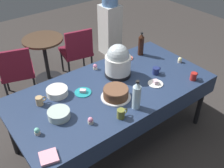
{
  "coord_description": "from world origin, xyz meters",
  "views": [
    {
      "loc": [
        -1.36,
        -1.78,
        2.41
      ],
      "look_at": [
        0.0,
        0.0,
        0.8
      ],
      "focal_mm": 41.75,
      "sensor_mm": 36.0,
      "label": 1
    }
  ],
  "objects_px": {
    "cupcake_mint": "(37,131)",
    "water_cooler": "(110,22)",
    "ceramic_snack_bowl": "(57,92)",
    "glass_salad_bowl": "(59,114)",
    "dessert_plate_teal": "(83,92)",
    "coffee_mug_tan": "(40,101)",
    "slow_cooker": "(118,61)",
    "cupcake_cocoa": "(95,67)",
    "round_cafe_table": "(45,52)",
    "soda_bottle_cola": "(141,44)",
    "frosted_layer_cake": "(116,93)",
    "coffee_mug_olive": "(121,113)",
    "coffee_mug_navy": "(156,71)",
    "potluck_table": "(112,92)",
    "soda_bottle_water": "(137,96)",
    "dessert_plate_coral": "(127,57)",
    "dessert_plate_white": "(155,83)",
    "cupcake_rose": "(91,121)",
    "maroon_chair_right": "(77,50)",
    "coffee_mug_red": "(194,76)",
    "maroon_chair_left": "(17,70)"
  },
  "relations": [
    {
      "from": "frosted_layer_cake",
      "to": "soda_bottle_water",
      "type": "relative_size",
      "value": 0.98
    },
    {
      "from": "potluck_table",
      "to": "cupcake_cocoa",
      "type": "bearing_deg",
      "value": 80.65
    },
    {
      "from": "dessert_plate_teal",
      "to": "cupcake_rose",
      "type": "relative_size",
      "value": 2.62
    },
    {
      "from": "ceramic_snack_bowl",
      "to": "coffee_mug_tan",
      "type": "relative_size",
      "value": 2.0
    },
    {
      "from": "soda_bottle_water",
      "to": "coffee_mug_navy",
      "type": "relative_size",
      "value": 2.68
    },
    {
      "from": "glass_salad_bowl",
      "to": "soda_bottle_cola",
      "type": "relative_size",
      "value": 0.68
    },
    {
      "from": "frosted_layer_cake",
      "to": "coffee_mug_tan",
      "type": "distance_m",
      "value": 0.75
    },
    {
      "from": "cupcake_mint",
      "to": "soda_bottle_cola",
      "type": "height_order",
      "value": "soda_bottle_cola"
    },
    {
      "from": "dessert_plate_white",
      "to": "cupcake_rose",
      "type": "distance_m",
      "value": 0.9
    },
    {
      "from": "ceramic_snack_bowl",
      "to": "glass_salad_bowl",
      "type": "bearing_deg",
      "value": -115.14
    },
    {
      "from": "potluck_table",
      "to": "coffee_mug_olive",
      "type": "height_order",
      "value": "coffee_mug_olive"
    },
    {
      "from": "coffee_mug_navy",
      "to": "frosted_layer_cake",
      "type": "bearing_deg",
      "value": -174.18
    },
    {
      "from": "cupcake_mint",
      "to": "water_cooler",
      "type": "bearing_deg",
      "value": 40.57
    },
    {
      "from": "round_cafe_table",
      "to": "maroon_chair_right",
      "type": "bearing_deg",
      "value": -27.18
    },
    {
      "from": "frosted_layer_cake",
      "to": "dessert_plate_teal",
      "type": "relative_size",
      "value": 1.73
    },
    {
      "from": "cupcake_mint",
      "to": "soda_bottle_cola",
      "type": "bearing_deg",
      "value": 16.74
    },
    {
      "from": "glass_salad_bowl",
      "to": "cupcake_cocoa",
      "type": "distance_m",
      "value": 0.88
    },
    {
      "from": "water_cooler",
      "to": "glass_salad_bowl",
      "type": "bearing_deg",
      "value": -137.18
    },
    {
      "from": "soda_bottle_water",
      "to": "dessert_plate_teal",
      "type": "bearing_deg",
      "value": 119.03
    },
    {
      "from": "ceramic_snack_bowl",
      "to": "water_cooler",
      "type": "bearing_deg",
      "value": 39.65
    },
    {
      "from": "potluck_table",
      "to": "cupcake_cocoa",
      "type": "height_order",
      "value": "cupcake_cocoa"
    },
    {
      "from": "ceramic_snack_bowl",
      "to": "soda_bottle_water",
      "type": "distance_m",
      "value": 0.83
    },
    {
      "from": "ceramic_snack_bowl",
      "to": "potluck_table",
      "type": "bearing_deg",
      "value": -25.75
    },
    {
      "from": "dessert_plate_coral",
      "to": "soda_bottle_water",
      "type": "distance_m",
      "value": 0.96
    },
    {
      "from": "round_cafe_table",
      "to": "water_cooler",
      "type": "height_order",
      "value": "water_cooler"
    },
    {
      "from": "soda_bottle_cola",
      "to": "ceramic_snack_bowl",
      "type": "bearing_deg",
      "value": -175.17
    },
    {
      "from": "dessert_plate_white",
      "to": "round_cafe_table",
      "type": "bearing_deg",
      "value": 104.26
    },
    {
      "from": "soda_bottle_water",
      "to": "water_cooler",
      "type": "height_order",
      "value": "water_cooler"
    },
    {
      "from": "glass_salad_bowl",
      "to": "slow_cooker",
      "type": "bearing_deg",
      "value": 14.61
    },
    {
      "from": "slow_cooker",
      "to": "dessert_plate_teal",
      "type": "xyz_separation_m",
      "value": [
        -0.5,
        -0.04,
        -0.17
      ]
    },
    {
      "from": "frosted_layer_cake",
      "to": "water_cooler",
      "type": "xyz_separation_m",
      "value": [
        1.37,
        1.91,
        -0.22
      ]
    },
    {
      "from": "coffee_mug_navy",
      "to": "maroon_chair_right",
      "type": "xyz_separation_m",
      "value": [
        -0.18,
        1.49,
        -0.3
      ]
    },
    {
      "from": "glass_salad_bowl",
      "to": "maroon_chair_left",
      "type": "distance_m",
      "value": 1.5
    },
    {
      "from": "potluck_table",
      "to": "dessert_plate_coral",
      "type": "xyz_separation_m",
      "value": [
        0.53,
        0.38,
        0.08
      ]
    },
    {
      "from": "coffee_mug_olive",
      "to": "round_cafe_table",
      "type": "bearing_deg",
      "value": 85.43
    },
    {
      "from": "ceramic_snack_bowl",
      "to": "soda_bottle_cola",
      "type": "xyz_separation_m",
      "value": [
        1.26,
        0.11,
        0.11
      ]
    },
    {
      "from": "slow_cooker",
      "to": "coffee_mug_red",
      "type": "distance_m",
      "value": 0.86
    },
    {
      "from": "frosted_layer_cake",
      "to": "coffee_mug_olive",
      "type": "xyz_separation_m",
      "value": [
        -0.14,
        -0.26,
        -0.01
      ]
    },
    {
      "from": "frosted_layer_cake",
      "to": "round_cafe_table",
      "type": "height_order",
      "value": "frosted_layer_cake"
    },
    {
      "from": "water_cooler",
      "to": "dessert_plate_white",
      "type": "bearing_deg",
      "value": -113.91
    },
    {
      "from": "potluck_table",
      "to": "slow_cooker",
      "type": "xyz_separation_m",
      "value": [
        0.21,
        0.16,
        0.24
      ]
    },
    {
      "from": "ceramic_snack_bowl",
      "to": "coffee_mug_tan",
      "type": "bearing_deg",
      "value": -170.07
    },
    {
      "from": "frosted_layer_cake",
      "to": "dessert_plate_coral",
      "type": "bearing_deg",
      "value": 41.6
    },
    {
      "from": "glass_salad_bowl",
      "to": "cupcake_cocoa",
      "type": "bearing_deg",
      "value": 33.38
    },
    {
      "from": "dessert_plate_coral",
      "to": "coffee_mug_navy",
      "type": "height_order",
      "value": "coffee_mug_navy"
    },
    {
      "from": "slow_cooker",
      "to": "soda_bottle_water",
      "type": "xyz_separation_m",
      "value": [
        -0.22,
        -0.56,
        -0.03
      ]
    },
    {
      "from": "dessert_plate_teal",
      "to": "coffee_mug_tan",
      "type": "distance_m",
      "value": 0.45
    },
    {
      "from": "slow_cooker",
      "to": "ceramic_snack_bowl",
      "type": "distance_m",
      "value": 0.74
    },
    {
      "from": "cupcake_cocoa",
      "to": "round_cafe_table",
      "type": "bearing_deg",
      "value": 95.65
    },
    {
      "from": "cupcake_mint",
      "to": "slow_cooker",
      "type": "bearing_deg",
      "value": 15.08
    }
  ]
}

